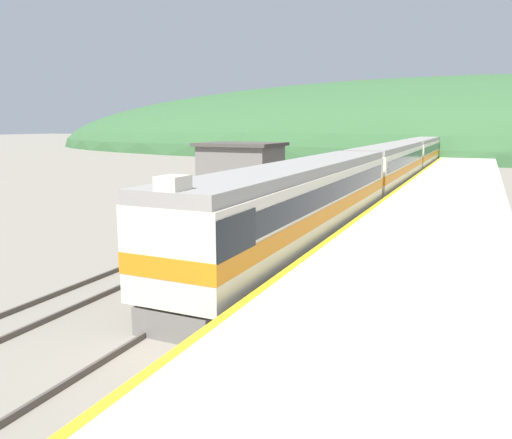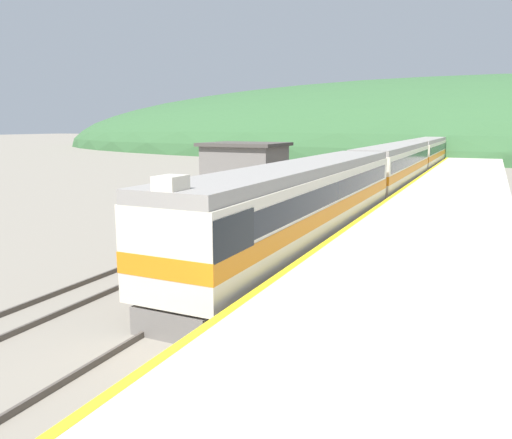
% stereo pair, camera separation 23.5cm
% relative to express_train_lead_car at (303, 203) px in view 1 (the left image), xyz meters
% --- Properties ---
extents(track_main, '(1.52, 180.00, 0.16)m').
position_rel_express_train_lead_car_xyz_m(track_main, '(0.00, 44.84, -2.04)').
color(track_main, '#4C443D').
rests_on(track_main, ground).
extents(track_siding, '(1.52, 180.00, 0.16)m').
position_rel_express_train_lead_car_xyz_m(track_siding, '(-4.60, 44.84, -2.04)').
color(track_siding, '#4C443D').
rests_on(track_siding, ground).
extents(platform, '(6.82, 140.00, 1.15)m').
position_rel_express_train_lead_car_xyz_m(platform, '(5.11, 24.84, -1.55)').
color(platform, '#BCB5A5').
rests_on(platform, ground).
extents(distant_hills, '(203.96, 91.78, 30.79)m').
position_rel_express_train_lead_car_xyz_m(distant_hills, '(0.00, 97.76, -2.12)').
color(distant_hills, '#335B33').
rests_on(distant_hills, ground).
extents(station_shed, '(5.69, 4.69, 4.23)m').
position_rel_express_train_lead_car_xyz_m(station_shed, '(-8.98, 12.26, 0.02)').
color(station_shed, slate).
rests_on(station_shed, ground).
extents(express_train_lead_car, '(2.91, 21.28, 4.24)m').
position_rel_express_train_lead_car_xyz_m(express_train_lead_car, '(0.00, 0.00, 0.00)').
color(express_train_lead_car, black).
rests_on(express_train_lead_car, ground).
extents(carriage_second, '(2.90, 20.87, 3.88)m').
position_rel_express_train_lead_car_xyz_m(carriage_second, '(0.00, 22.19, -0.01)').
color(carriage_second, black).
rests_on(carriage_second, ground).
extents(carriage_third, '(2.90, 20.87, 3.88)m').
position_rel_express_train_lead_car_xyz_m(carriage_third, '(0.00, 43.93, -0.01)').
color(carriage_third, black).
rests_on(carriage_third, ground).
extents(carriage_fourth, '(2.90, 20.87, 3.88)m').
position_rel_express_train_lead_car_xyz_m(carriage_fourth, '(0.00, 65.68, -0.01)').
color(carriage_fourth, black).
rests_on(carriage_fourth, ground).
extents(carriage_fifth, '(2.90, 20.87, 3.88)m').
position_rel_express_train_lead_car_xyz_m(carriage_fifth, '(0.00, 87.43, -0.01)').
color(carriage_fifth, black).
rests_on(carriage_fifth, ground).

